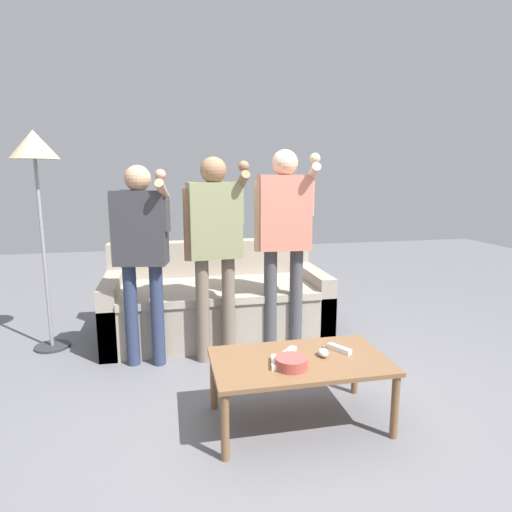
% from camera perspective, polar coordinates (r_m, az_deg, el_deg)
% --- Properties ---
extents(ground_plane, '(12.00, 12.00, 0.00)m').
position_cam_1_polar(ground_plane, '(2.92, 2.06, -18.76)').
color(ground_plane, slate).
extents(couch, '(1.92, 0.96, 0.80)m').
position_cam_1_polar(couch, '(3.99, -5.29, -6.11)').
color(couch, '#9E9384').
rests_on(couch, ground).
extents(coffee_table, '(1.00, 0.58, 0.39)m').
position_cam_1_polar(coffee_table, '(2.58, 5.72, -14.23)').
color(coffee_table, brown).
rests_on(coffee_table, ground).
extents(snack_bowl, '(0.18, 0.18, 0.06)m').
position_cam_1_polar(snack_bowl, '(2.44, 4.65, -13.80)').
color(snack_bowl, '#B24C47').
rests_on(snack_bowl, coffee_table).
extents(game_remote_nunchuk, '(0.06, 0.09, 0.05)m').
position_cam_1_polar(game_remote_nunchuk, '(2.60, 8.81, -12.42)').
color(game_remote_nunchuk, white).
rests_on(game_remote_nunchuk, coffee_table).
extents(floor_lamp, '(0.37, 0.37, 1.77)m').
position_cam_1_polar(floor_lamp, '(3.84, -27.05, 11.28)').
color(floor_lamp, '#2D2D33').
rests_on(floor_lamp, ground).
extents(player_left, '(0.44, 0.36, 1.50)m').
position_cam_1_polar(player_left, '(3.27, -14.90, 1.70)').
color(player_left, '#2D3856').
rests_on(player_left, ground).
extents(player_center, '(0.47, 0.30, 1.56)m').
position_cam_1_polar(player_center, '(3.26, -5.47, 2.69)').
color(player_center, '#756656').
rests_on(player_center, ground).
extents(player_right, '(0.48, 0.34, 1.62)m').
position_cam_1_polar(player_right, '(3.43, 3.73, 3.76)').
color(player_right, '#47474C').
rests_on(player_right, ground).
extents(game_remote_wand_near, '(0.11, 0.15, 0.03)m').
position_cam_1_polar(game_remote_wand_near, '(2.69, 10.90, -11.88)').
color(game_remote_wand_near, white).
rests_on(game_remote_wand_near, coffee_table).
extents(game_remote_wand_far, '(0.07, 0.16, 0.03)m').
position_cam_1_polar(game_remote_wand_far, '(2.48, 2.48, -13.78)').
color(game_remote_wand_far, white).
rests_on(game_remote_wand_far, coffee_table).
extents(game_remote_wand_spare, '(0.13, 0.14, 0.03)m').
position_cam_1_polar(game_remote_wand_spare, '(2.60, 4.21, -12.54)').
color(game_remote_wand_spare, white).
rests_on(game_remote_wand_spare, coffee_table).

